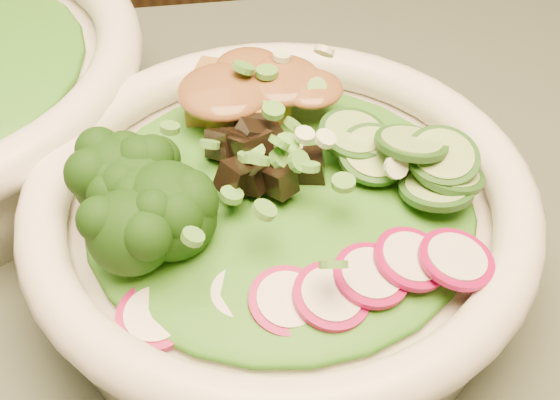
{
  "coord_description": "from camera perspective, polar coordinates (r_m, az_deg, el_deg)",
  "views": [
    {
      "loc": [
        -0.22,
        -0.18,
        1.09
      ],
      "look_at": [
        -0.18,
        0.1,
        0.81
      ],
      "focal_mm": 50.0,
      "sensor_mm": 36.0,
      "label": 1
    }
  ],
  "objects": [
    {
      "name": "salad_bowl",
      "position": [
        0.42,
        -0.0,
        -1.93
      ],
      "size": [
        0.27,
        0.27,
        0.07
      ],
      "rotation": [
        0.0,
        0.0,
        0.29
      ],
      "color": "white",
      "rests_on": "dining_table"
    },
    {
      "name": "lettuce_bed",
      "position": [
        0.4,
        0.0,
        0.1
      ],
      "size": [
        0.2,
        0.2,
        0.02
      ],
      "primitive_type": "ellipsoid",
      "color": "#225E13",
      "rests_on": "salad_bowl"
    },
    {
      "name": "broccoli_florets",
      "position": [
        0.38,
        -8.85,
        -0.37
      ],
      "size": [
        0.1,
        0.09,
        0.04
      ],
      "primitive_type": null,
      "rotation": [
        0.0,
        0.0,
        0.29
      ],
      "color": "black",
      "rests_on": "salad_bowl"
    },
    {
      "name": "radish_slices",
      "position": [
        0.36,
        3.6,
        -6.45
      ],
      "size": [
        0.12,
        0.07,
        0.02
      ],
      "primitive_type": null,
      "rotation": [
        0.0,
        0.0,
        0.29
      ],
      "color": "#920B45",
      "rests_on": "salad_bowl"
    },
    {
      "name": "cucumber_slices",
      "position": [
        0.41,
        8.7,
        3.03
      ],
      "size": [
        0.09,
        0.09,
        0.04
      ],
      "primitive_type": null,
      "rotation": [
        0.0,
        0.0,
        0.29
      ],
      "color": "#99C66E",
      "rests_on": "salad_bowl"
    },
    {
      "name": "mushroom_heap",
      "position": [
        0.4,
        -0.51,
        2.67
      ],
      "size": [
        0.09,
        0.09,
        0.04
      ],
      "primitive_type": null,
      "rotation": [
        0.0,
        0.0,
        0.29
      ],
      "color": "black",
      "rests_on": "salad_bowl"
    },
    {
      "name": "tofu_cubes",
      "position": [
        0.44,
        -2.23,
        6.74
      ],
      "size": [
        0.1,
        0.08,
        0.04
      ],
      "primitive_type": null,
      "rotation": [
        0.0,
        0.0,
        0.29
      ],
      "color": "brown",
      "rests_on": "salad_bowl"
    },
    {
      "name": "peanut_sauce",
      "position": [
        0.43,
        -2.28,
        8.09
      ],
      "size": [
        0.07,
        0.06,
        0.02
      ],
      "primitive_type": "ellipsoid",
      "color": "brown",
      "rests_on": "tofu_cubes"
    },
    {
      "name": "scallion_garnish",
      "position": [
        0.38,
        0.0,
        2.62
      ],
      "size": [
        0.19,
        0.19,
        0.02
      ],
      "primitive_type": null,
      "color": "#519B36",
      "rests_on": "salad_bowl"
    }
  ]
}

